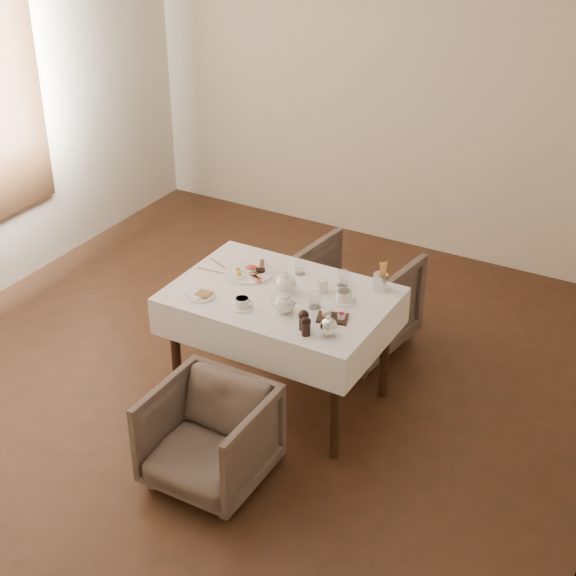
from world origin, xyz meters
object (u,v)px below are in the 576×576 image
Objects in this scene: armchair_near at (209,437)px; breakfast_plate at (250,272)px; teapot_centre at (286,281)px; table at (281,310)px; armchair_far at (352,301)px.

armchair_near is 1.12m from breakfast_plate.
teapot_centre is (-0.02, 0.87, 0.54)m from armchair_near.
table is at bearing 92.25° from armchair_near.
teapot_centre reaches higher than table.
teapot_centre reaches higher than armchair_near.
table is 2.05× the size of armchair_near.
table is at bearing -24.70° from breakfast_plate.
table is 0.34m from breakfast_plate.
armchair_near is at bearing 94.32° from armchair_far.
breakfast_plate reaches higher than armchair_far.
teapot_centre is at bearing -17.96° from breakfast_plate.
armchair_far is at bearing 82.55° from table.
breakfast_plate is at bearing 108.56° from armchair_near.
breakfast_plate is at bearing 168.04° from teapot_centre.
breakfast_plate is (-0.29, 0.12, 0.13)m from table.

